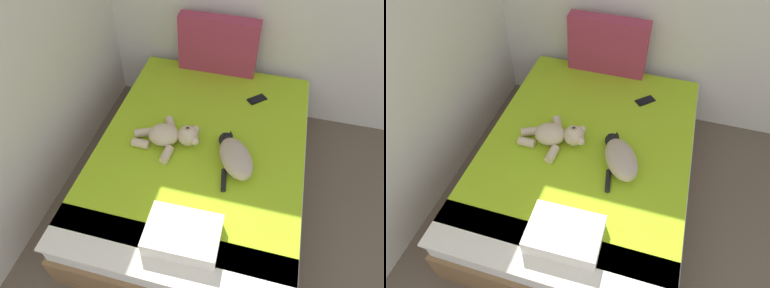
% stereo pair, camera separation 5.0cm
% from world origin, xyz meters
% --- Properties ---
extents(bed, '(1.44, 1.93, 0.48)m').
position_xyz_m(bed, '(1.04, 2.89, 0.24)').
color(bed, olive).
rests_on(bed, ground_plane).
extents(patterned_cushion, '(0.64, 0.12, 0.47)m').
position_xyz_m(patterned_cushion, '(0.96, 3.78, 0.71)').
color(patterned_cushion, '#A5334C').
rests_on(patterned_cushion, bed).
extents(cat, '(0.33, 0.44, 0.15)m').
position_xyz_m(cat, '(1.29, 2.79, 0.55)').
color(cat, tan).
rests_on(cat, bed).
extents(teddy_bear, '(0.47, 0.40, 0.15)m').
position_xyz_m(teddy_bear, '(0.83, 2.87, 0.54)').
color(teddy_bear, beige).
rests_on(teddy_bear, bed).
extents(cell_phone, '(0.16, 0.15, 0.01)m').
position_xyz_m(cell_phone, '(1.35, 3.47, 0.48)').
color(cell_phone, black).
rests_on(cell_phone, bed).
extents(throw_pillow, '(0.41, 0.29, 0.11)m').
position_xyz_m(throw_pillow, '(1.11, 2.19, 0.53)').
color(throw_pillow, white).
rests_on(throw_pillow, bed).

